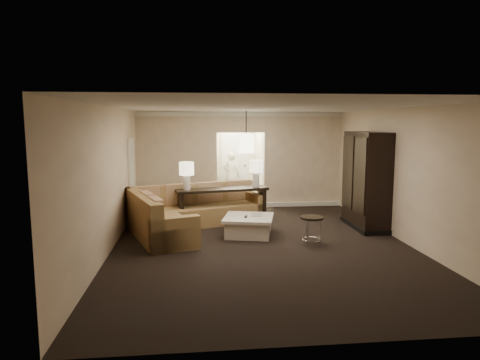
{
  "coord_description": "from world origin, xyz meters",
  "views": [
    {
      "loc": [
        -1.35,
        -8.42,
        2.51
      ],
      "look_at": [
        -0.32,
        1.2,
        1.19
      ],
      "focal_mm": 32.0,
      "sensor_mm": 36.0,
      "label": 1
    }
  ],
  "objects": [
    {
      "name": "ground",
      "position": [
        0.0,
        0.0,
        0.0
      ],
      "size": [
        8.0,
        8.0,
        0.0
      ],
      "primitive_type": "plane",
      "color": "black",
      "rests_on": "ground"
    },
    {
      "name": "table_lamp_right",
      "position": [
        0.19,
        2.17,
        1.33
      ],
      "size": [
        0.35,
        0.35,
        0.67
      ],
      "color": "silver",
      "rests_on": "console_table"
    },
    {
      "name": "console_table",
      "position": [
        -0.68,
        2.0,
        0.53
      ],
      "size": [
        2.34,
        0.95,
        0.88
      ],
      "rotation": [
        0.0,
        0.0,
        0.19
      ],
      "color": "black",
      "rests_on": "ground"
    },
    {
      "name": "wall_left",
      "position": [
        -3.0,
        0.0,
        1.4
      ],
      "size": [
        0.04,
        8.0,
        2.8
      ],
      "primitive_type": "cube",
      "color": "beige",
      "rests_on": "ground"
    },
    {
      "name": "table_lamp_left",
      "position": [
        -1.54,
        1.83,
        1.33
      ],
      "size": [
        0.35,
        0.35,
        0.67
      ],
      "color": "silver",
      "rests_on": "console_table"
    },
    {
      "name": "sectional_sofa",
      "position": [
        -1.55,
        1.49,
        0.39
      ],
      "size": [
        3.48,
        3.49,
        0.99
      ],
      "rotation": [
        0.0,
        0.0,
        0.34
      ],
      "color": "brown",
      "rests_on": "ground"
    },
    {
      "name": "coffee_table",
      "position": [
        -0.17,
        0.81,
        0.22
      ],
      "size": [
        1.27,
        1.27,
        0.45
      ],
      "rotation": [
        0.0,
        0.0,
        -0.23
      ],
      "color": "silver",
      "rests_on": "ground"
    },
    {
      "name": "side_door",
      "position": [
        -2.97,
        2.8,
        1.05
      ],
      "size": [
        0.05,
        0.9,
        2.1
      ],
      "primitive_type": "cube",
      "color": "white",
      "rests_on": "ground"
    },
    {
      "name": "drink_table",
      "position": [
        1.03,
        -0.07,
        0.42
      ],
      "size": [
        0.47,
        0.47,
        0.59
      ],
      "rotation": [
        0.0,
        0.0,
        -0.17
      ],
      "color": "black",
      "rests_on": "ground"
    },
    {
      "name": "pendant_light",
      "position": [
        0.0,
        2.7,
        1.95
      ],
      "size": [
        0.38,
        0.38,
        1.09
      ],
      "color": "black",
      "rests_on": "ceiling"
    },
    {
      "name": "person",
      "position": [
        -0.14,
        5.6,
        0.85
      ],
      "size": [
        0.68,
        0.52,
        1.69
      ],
      "primitive_type": "imported",
      "rotation": [
        0.0,
        0.0,
        2.94
      ],
      "color": "beige",
      "rests_on": "ground"
    },
    {
      "name": "foyer",
      "position": [
        0.0,
        5.34,
        1.3
      ],
      "size": [
        1.44,
        2.02,
        2.8
      ],
      "color": "white",
      "rests_on": "ground"
    },
    {
      "name": "wall_back",
      "position": [
        0.0,
        4.0,
        1.4
      ],
      "size": [
        6.0,
        0.04,
        2.8
      ],
      "primitive_type": "cube",
      "color": "beige",
      "rests_on": "ground"
    },
    {
      "name": "crown_molding",
      "position": [
        0.0,
        3.95,
        2.73
      ],
      "size": [
        6.0,
        0.1,
        0.12
      ],
      "primitive_type": "cube",
      "color": "silver",
      "rests_on": "wall_back"
    },
    {
      "name": "baseboard",
      "position": [
        0.0,
        3.95,
        0.06
      ],
      "size": [
        6.0,
        0.1,
        0.12
      ],
      "primitive_type": "cube",
      "color": "silver",
      "rests_on": "ground"
    },
    {
      "name": "wall_right",
      "position": [
        3.0,
        0.0,
        1.4
      ],
      "size": [
        0.04,
        8.0,
        2.8
      ],
      "primitive_type": "cube",
      "color": "beige",
      "rests_on": "ground"
    },
    {
      "name": "wall_front",
      "position": [
        0.0,
        -4.0,
        1.4
      ],
      "size": [
        6.0,
        0.04,
        2.8
      ],
      "primitive_type": "cube",
      "color": "beige",
      "rests_on": "ground"
    },
    {
      "name": "ceiling",
      "position": [
        0.0,
        0.0,
        2.8
      ],
      "size": [
        6.0,
        8.0,
        0.02
      ],
      "primitive_type": "cube",
      "color": "silver",
      "rests_on": "wall_back"
    },
    {
      "name": "armoire",
      "position": [
        2.69,
        1.22,
        1.09
      ],
      "size": [
        0.68,
        1.58,
        2.28
      ],
      "color": "black",
      "rests_on": "ground"
    }
  ]
}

